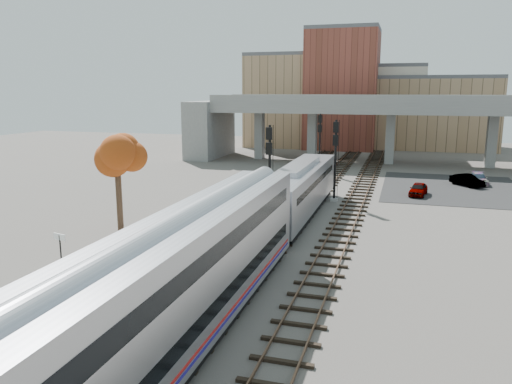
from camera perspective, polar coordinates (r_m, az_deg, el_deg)
The scene contains 17 objects.
ground at distance 30.32m, azimuth -1.61°, elevation -7.93°, with size 160.00×160.00×0.00m, color #47423D.
platform at distance 33.14m, azimuth -13.68°, elevation -6.23°, with size 4.50×60.00×0.35m, color #9E9E99.
yellow_strip at distance 32.20m, azimuth -10.75°, elevation -6.29°, with size 0.70×60.00×0.01m, color yellow.
tracks at distance 41.67m, azimuth 5.00°, elevation -2.43°, with size 10.70×95.00×0.25m.
overpass at distance 72.38m, azimuth 13.51°, elevation 7.82°, with size 54.00×12.00×9.50m.
buildings_far at distance 94.05m, azimuth 12.09°, elevation 9.92°, with size 43.00×21.00×20.60m.
parking_lot at distance 56.28m, azimuth 21.45°, elevation 0.40°, with size 14.00×18.00×0.04m, color black.
locomotive at distance 40.60m, azimuth 4.97°, elevation 0.38°, with size 3.02×19.05×4.10m.
coach at distance 19.67m, azimuth -8.77°, elevation -10.40°, with size 3.03×25.00×5.00m.
signal_mast_near at distance 39.30m, azimuth 1.54°, elevation 2.29°, with size 0.60×0.64×7.48m.
signal_mast_mid at distance 46.11m, azimuth 9.03°, elevation 3.55°, with size 0.60×0.64×7.52m.
signal_mast_far at distance 62.49m, azimuth 7.28°, elevation 5.54°, with size 0.60×0.64×7.32m.
station_sign at distance 28.74m, azimuth -21.47°, elevation -5.71°, with size 0.89×0.27×2.27m.
tree at distance 37.20m, azimuth -15.59°, elevation 3.35°, with size 3.60×3.60×6.85m.
car_a at distance 51.13m, azimuth 18.06°, elevation 0.31°, with size 1.46×3.62×1.23m, color #99999E.
car_b at distance 57.87m, azimuth 22.98°, elevation 1.24°, with size 1.36×3.89×1.28m, color #99999E.
car_c at distance 59.64m, azimuth 24.08°, elevation 1.39°, with size 1.68×4.14×1.20m, color #99999E.
Camera 1 is at (8.98, -27.14, 10.09)m, focal length 35.00 mm.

